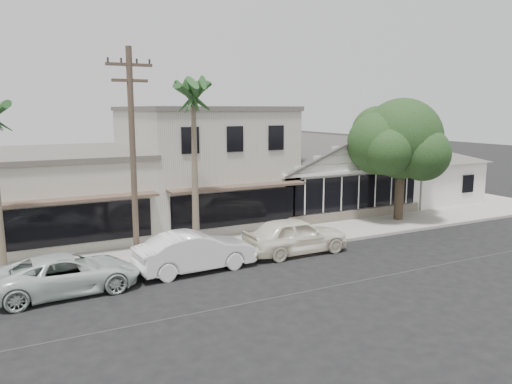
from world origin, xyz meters
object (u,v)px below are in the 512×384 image
utility_pole (133,155)px  car_2 (67,274)px  car_0 (295,235)px  car_1 (195,251)px  shade_tree (398,141)px

utility_pole → car_2: utility_pole is taller
car_2 → car_0: bearing=-89.8°
car_1 → car_2: 5.01m
car_1 → car_2: (-5.00, -0.24, -0.10)m
car_0 → car_2: size_ratio=0.98×
utility_pole → car_2: size_ratio=1.76×
utility_pole → car_1: utility_pole is taller
car_2 → shade_tree: 19.59m
car_1 → shade_tree: size_ratio=0.68×
utility_pole → car_1: (2.15, -1.04, -3.97)m
shade_tree → car_2: bearing=-169.5°
car_1 → shade_tree: (13.84, 3.25, 3.96)m
utility_pole → shade_tree: size_ratio=1.24×
car_1 → car_2: car_1 is taller
car_0 → shade_tree: shade_tree is taller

